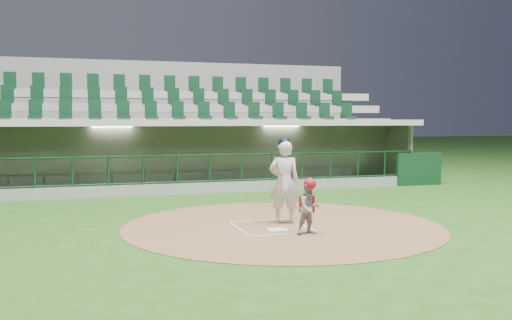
# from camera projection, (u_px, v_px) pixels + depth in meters

# --- Properties ---
(ground) EXTENTS (120.00, 120.00, 0.00)m
(ground) POSITION_uv_depth(u_px,v_px,m) (267.00, 225.00, 12.96)
(ground) COLOR #204C15
(ground) RESTS_ON ground
(dirt_circle) EXTENTS (7.20, 7.20, 0.01)m
(dirt_circle) POSITION_uv_depth(u_px,v_px,m) (283.00, 226.00, 12.86)
(dirt_circle) COLOR brown
(dirt_circle) RESTS_ON ground
(home_plate) EXTENTS (0.43, 0.43, 0.02)m
(home_plate) POSITION_uv_depth(u_px,v_px,m) (277.00, 230.00, 12.30)
(home_plate) COLOR silver
(home_plate) RESTS_ON dirt_circle
(batter_box_chalk) EXTENTS (1.55, 1.80, 0.01)m
(batter_box_chalk) POSITION_uv_depth(u_px,v_px,m) (271.00, 227.00, 12.68)
(batter_box_chalk) COLOR white
(batter_box_chalk) RESTS_ON ground
(dugout_structure) EXTENTS (16.40, 3.70, 3.00)m
(dugout_structure) POSITION_uv_depth(u_px,v_px,m) (203.00, 160.00, 20.40)
(dugout_structure) COLOR gray
(dugout_structure) RESTS_ON ground
(seating_deck) EXTENTS (17.00, 6.72, 5.15)m
(seating_deck) POSITION_uv_depth(u_px,v_px,m) (183.00, 144.00, 23.26)
(seating_deck) COLOR slate
(seating_deck) RESTS_ON ground
(batter) EXTENTS (0.94, 0.97, 1.98)m
(batter) POSITION_uv_depth(u_px,v_px,m) (284.00, 181.00, 13.10)
(batter) COLOR silver
(batter) RESTS_ON dirt_circle
(catcher) EXTENTS (0.58, 0.48, 1.18)m
(catcher) POSITION_uv_depth(u_px,v_px,m) (309.00, 206.00, 11.83)
(catcher) COLOR #949499
(catcher) RESTS_ON dirt_circle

